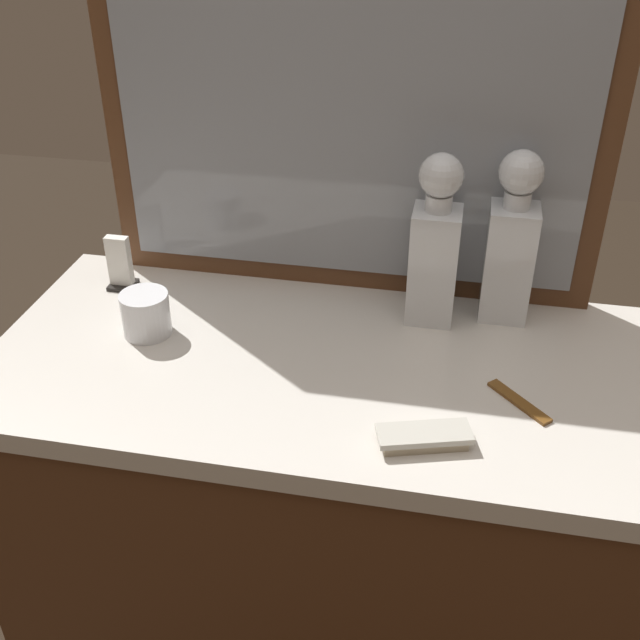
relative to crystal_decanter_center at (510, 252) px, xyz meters
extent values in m
cube|color=brown|center=(-0.31, -0.21, -0.59)|extent=(1.13, 0.56, 0.85)
cube|color=silver|center=(-0.31, -0.21, -0.15)|extent=(1.16, 0.58, 0.04)
cube|color=brown|center=(-0.31, 0.06, 0.25)|extent=(0.94, 0.03, 0.76)
cube|color=gray|center=(-0.31, 0.04, 0.25)|extent=(0.86, 0.01, 0.68)
cube|color=white|center=(0.00, 0.00, -0.02)|extent=(0.09, 0.09, 0.22)
cube|color=#9E5619|center=(0.00, 0.00, -0.05)|extent=(0.07, 0.07, 0.16)
cylinder|color=white|center=(0.00, 0.00, 0.10)|extent=(0.05, 0.05, 0.03)
sphere|color=white|center=(0.00, 0.00, 0.15)|extent=(0.08, 0.08, 0.08)
cube|color=white|center=(-0.13, -0.04, -0.02)|extent=(0.09, 0.09, 0.22)
cube|color=#9E5619|center=(-0.13, -0.04, -0.05)|extent=(0.07, 0.07, 0.16)
cylinder|color=white|center=(-0.13, -0.04, 0.10)|extent=(0.05, 0.05, 0.03)
sphere|color=white|center=(-0.13, -0.04, 0.15)|extent=(0.08, 0.08, 0.08)
cylinder|color=white|center=(-0.63, -0.19, -0.09)|extent=(0.09, 0.09, 0.08)
cylinder|color=silver|center=(-0.63, -0.19, -0.12)|extent=(0.08, 0.08, 0.01)
cube|color=#B7A88C|center=(-0.11, -0.40, -0.12)|extent=(0.13, 0.08, 0.01)
cube|color=beige|center=(-0.11, -0.40, -0.11)|extent=(0.15, 0.09, 0.01)
cube|color=brown|center=(0.03, -0.27, -0.13)|extent=(0.10, 0.10, 0.01)
cube|color=black|center=(-0.75, -0.04, -0.13)|extent=(0.05, 0.05, 0.01)
cube|color=white|center=(-0.75, -0.04, -0.08)|extent=(0.05, 0.02, 0.11)
camera|label=1|loc=(-0.09, -1.29, 0.64)|focal=43.43mm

